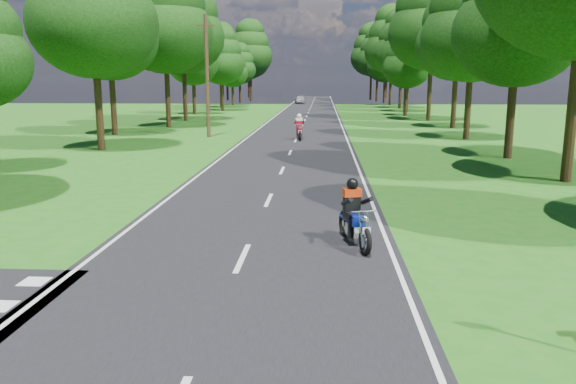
{
  "coord_description": "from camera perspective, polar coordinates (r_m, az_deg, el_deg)",
  "views": [
    {
      "loc": [
        1.72,
        -9.64,
        3.85
      ],
      "look_at": [
        0.88,
        4.0,
        1.1
      ],
      "focal_mm": 35.0,
      "sensor_mm": 36.0,
      "label": 1
    }
  ],
  "objects": [
    {
      "name": "telegraph_pole",
      "position": [
        38.42,
        -8.22,
        11.6
      ],
      "size": [
        1.2,
        0.26,
        8.0
      ],
      "color": "#382616",
      "rests_on": "ground"
    },
    {
      "name": "main_road",
      "position": [
        59.79,
        1.9,
        7.7
      ],
      "size": [
        7.0,
        140.0,
        0.02
      ],
      "primitive_type": "cube",
      "color": "black",
      "rests_on": "ground"
    },
    {
      "name": "ground",
      "position": [
        10.52,
        -6.22,
        -10.16
      ],
      "size": [
        160.0,
        160.0,
        0.0
      ],
      "primitive_type": "plane",
      "color": "#1C6016",
      "rests_on": "ground"
    },
    {
      "name": "rider_far_red",
      "position": [
        36.34,
        1.15,
        6.65
      ],
      "size": [
        0.85,
        2.05,
        1.66
      ],
      "primitive_type": null,
      "rotation": [
        0.0,
        0.0,
        0.1
      ],
      "color": "#AC0D15",
      "rests_on": "main_road"
    },
    {
      "name": "distant_car",
      "position": [
        91.88,
        1.21,
        9.41
      ],
      "size": [
        2.03,
        4.05,
        1.32
      ],
      "primitive_type": "imported",
      "rotation": [
        0.0,
        0.0,
        0.12
      ],
      "color": "#AAACB1",
      "rests_on": "main_road"
    },
    {
      "name": "rider_near_blue",
      "position": [
        13.16,
        6.78,
        -2.08
      ],
      "size": [
        1.09,
        1.98,
        1.57
      ],
      "primitive_type": null,
      "rotation": [
        0.0,
        0.0,
        0.26
      ],
      "color": "#0D2199",
      "rests_on": "main_road"
    },
    {
      "name": "road_markings",
      "position": [
        57.92,
        1.71,
        7.59
      ],
      "size": [
        7.4,
        140.0,
        0.01
      ],
      "color": "silver",
      "rests_on": "main_road"
    },
    {
      "name": "treeline",
      "position": [
        69.84,
        3.41,
        14.98
      ],
      "size": [
        40.0,
        115.35,
        14.78
      ],
      "color": "black",
      "rests_on": "ground"
    }
  ]
}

